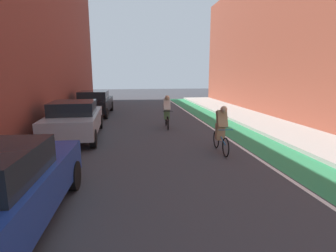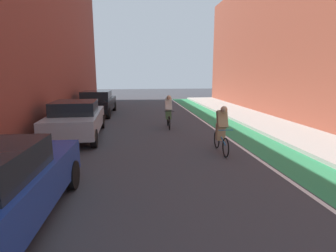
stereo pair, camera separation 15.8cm
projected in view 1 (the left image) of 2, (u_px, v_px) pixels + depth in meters
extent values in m
plane|color=#38383D|center=(169.00, 159.00, 8.12)|extent=(76.40, 76.40, 0.00)
cube|color=#2D8451|center=(251.00, 139.00, 10.58)|extent=(1.60, 34.73, 0.00)
cube|color=white|center=(230.00, 140.00, 10.46)|extent=(0.12, 34.73, 0.00)
cube|color=#A8A59E|center=(300.00, 136.00, 10.87)|extent=(2.68, 34.73, 0.14)
cube|color=#9E4C38|center=(332.00, 31.00, 12.29)|extent=(2.40, 30.73, 9.16)
cylinder|color=black|center=(73.00, 176.00, 5.94)|extent=(0.24, 0.67, 0.66)
cube|color=#9EA0A8|center=(75.00, 121.00, 10.74)|extent=(2.04, 4.56, 0.70)
cube|color=black|center=(73.00, 108.00, 10.41)|extent=(1.72, 1.95, 0.55)
cylinder|color=black|center=(63.00, 123.00, 12.29)|extent=(0.24, 0.67, 0.66)
cylinder|color=black|center=(100.00, 122.00, 12.60)|extent=(0.24, 0.67, 0.66)
cylinder|color=black|center=(42.00, 141.00, 9.01)|extent=(0.24, 0.67, 0.66)
cylinder|color=black|center=(93.00, 139.00, 9.32)|extent=(0.24, 0.67, 0.66)
cube|color=black|center=(95.00, 104.00, 16.80)|extent=(2.06, 4.58, 0.70)
cube|color=black|center=(94.00, 96.00, 16.47)|extent=(1.75, 1.95, 0.55)
cylinder|color=black|center=(86.00, 107.00, 18.43)|extent=(0.24, 0.67, 0.66)
cylinder|color=black|center=(111.00, 106.00, 18.64)|extent=(0.24, 0.67, 0.66)
cylinder|color=black|center=(75.00, 114.00, 15.10)|extent=(0.24, 0.67, 0.66)
cylinder|color=black|center=(106.00, 113.00, 15.30)|extent=(0.24, 0.67, 0.66)
torus|color=black|center=(226.00, 147.00, 8.29)|extent=(0.06, 0.63, 0.63)
torus|color=black|center=(216.00, 139.00, 9.31)|extent=(0.06, 0.63, 0.63)
cylinder|color=#1966A5|center=(221.00, 137.00, 8.76)|extent=(0.08, 0.96, 0.33)
cylinder|color=#1966A5|center=(219.00, 133.00, 8.92)|extent=(0.04, 0.12, 0.55)
cylinder|color=#1966A5|center=(226.00, 130.00, 8.26)|extent=(0.48, 0.04, 0.02)
cube|color=tan|center=(220.00, 132.00, 8.83)|extent=(0.29, 0.25, 0.56)
cube|color=tan|center=(222.00, 119.00, 8.61)|extent=(0.33, 0.41, 0.60)
sphere|color=tan|center=(224.00, 109.00, 8.39)|extent=(0.22, 0.22, 0.22)
torus|color=black|center=(168.00, 123.00, 12.26)|extent=(0.07, 0.65, 0.65)
torus|color=black|center=(166.00, 119.00, 13.29)|extent=(0.07, 0.65, 0.65)
cylinder|color=black|center=(167.00, 117.00, 12.73)|extent=(0.09, 0.96, 0.33)
cylinder|color=black|center=(167.00, 115.00, 12.90)|extent=(0.04, 0.12, 0.55)
cylinder|color=black|center=(168.00, 111.00, 12.23)|extent=(0.48, 0.05, 0.02)
cube|color=#4C7247|center=(167.00, 113.00, 12.80)|extent=(0.29, 0.25, 0.56)
cube|color=beige|center=(167.00, 104.00, 12.59)|extent=(0.34, 0.41, 0.60)
sphere|color=tan|center=(167.00, 98.00, 12.37)|extent=(0.22, 0.22, 0.22)
cube|color=#333842|center=(167.00, 104.00, 12.71)|extent=(0.27, 0.29, 0.39)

